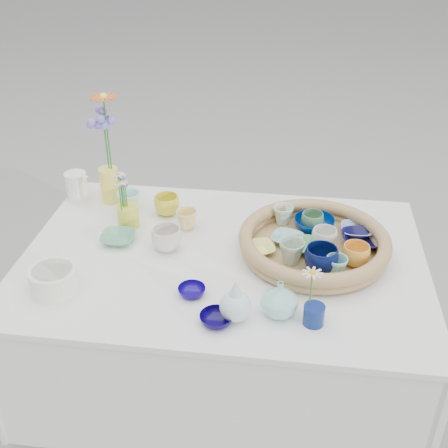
# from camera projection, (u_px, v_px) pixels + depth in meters

# --- Properties ---
(ground) EXTENTS (80.00, 80.00, 0.00)m
(ground) POSITION_uv_depth(u_px,v_px,m) (223.00, 419.00, 2.16)
(ground) COLOR gray
(display_table) EXTENTS (1.26, 0.86, 0.77)m
(display_table) POSITION_uv_depth(u_px,v_px,m) (223.00, 419.00, 2.16)
(display_table) COLOR silver
(display_table) RESTS_ON ground
(wicker_tray) EXTENTS (0.47, 0.47, 0.08)m
(wicker_tray) POSITION_uv_depth(u_px,v_px,m) (314.00, 243.00, 1.75)
(wicker_tray) COLOR brown
(wicker_tray) RESTS_ON display_table
(tray_ceramic_0) EXTENTS (0.14, 0.14, 0.04)m
(tray_ceramic_0) POSITION_uv_depth(u_px,v_px,m) (314.00, 224.00, 1.85)
(tray_ceramic_0) COLOR navy
(tray_ceramic_0) RESTS_ON wicker_tray
(tray_ceramic_1) EXTENTS (0.15, 0.15, 0.03)m
(tray_ceramic_1) POSITION_uv_depth(u_px,v_px,m) (363.00, 240.00, 1.78)
(tray_ceramic_1) COLOR black
(tray_ceramic_1) RESTS_ON wicker_tray
(tray_ceramic_2) EXTENTS (0.11, 0.11, 0.07)m
(tray_ceramic_2) POSITION_uv_depth(u_px,v_px,m) (356.00, 255.00, 1.68)
(tray_ceramic_2) COLOR gold
(tray_ceramic_2) RESTS_ON wicker_tray
(tray_ceramic_3) EXTENTS (0.13, 0.13, 0.03)m
(tray_ceramic_3) POSITION_uv_depth(u_px,v_px,m) (302.00, 246.00, 1.75)
(tray_ceramic_3) COLOR #46A266
(tray_ceramic_3) RESTS_ON wicker_tray
(tray_ceramic_4) EXTENTS (0.09, 0.09, 0.07)m
(tray_ceramic_4) POSITION_uv_depth(u_px,v_px,m) (292.00, 252.00, 1.68)
(tray_ceramic_4) COLOR #96B296
(tray_ceramic_4) RESTS_ON wicker_tray
(tray_ceramic_5) EXTENTS (0.12, 0.12, 0.02)m
(tray_ceramic_5) POSITION_uv_depth(u_px,v_px,m) (287.00, 239.00, 1.79)
(tray_ceramic_5) COLOR #8CC4C0
(tray_ceramic_5) RESTS_ON wicker_tray
(tray_ceramic_6) EXTENTS (0.08, 0.08, 0.06)m
(tray_ceramic_6) POSITION_uv_depth(u_px,v_px,m) (283.00, 215.00, 1.88)
(tray_ceramic_6) COLOR silver
(tray_ceramic_6) RESTS_ON wicker_tray
(tray_ceramic_7) EXTENTS (0.09, 0.09, 0.06)m
(tray_ceramic_7) POSITION_uv_depth(u_px,v_px,m) (324.00, 239.00, 1.76)
(tray_ceramic_7) COLOR silver
(tray_ceramic_7) RESTS_ON wicker_tray
(tray_ceramic_8) EXTENTS (0.11, 0.11, 0.03)m
(tray_ceramic_8) POSITION_uv_depth(u_px,v_px,m) (357.00, 230.00, 1.83)
(tray_ceramic_8) COLOR #8EADE5
(tray_ceramic_8) RESTS_ON wicker_tray
(tray_ceramic_9) EXTENTS (0.13, 0.13, 0.08)m
(tray_ceramic_9) POSITION_uv_depth(u_px,v_px,m) (321.00, 260.00, 1.65)
(tray_ceramic_9) COLOR #060F3C
(tray_ceramic_9) RESTS_ON wicker_tray
(tray_ceramic_10) EXTENTS (0.12, 0.12, 0.02)m
(tray_ceramic_10) POSITION_uv_depth(u_px,v_px,m) (260.00, 249.00, 1.74)
(tray_ceramic_10) COLOR #E6EA74
(tray_ceramic_10) RESTS_ON wicker_tray
(tray_ceramic_11) EXTENTS (0.06, 0.06, 0.06)m
(tray_ceramic_11) POSITION_uv_depth(u_px,v_px,m) (336.00, 266.00, 1.63)
(tray_ceramic_11) COLOR #87D4D1
(tray_ceramic_11) RESTS_ON wicker_tray
(tray_ceramic_12) EXTENTS (0.08, 0.08, 0.06)m
(tray_ceramic_12) POSITION_uv_depth(u_px,v_px,m) (312.00, 221.00, 1.85)
(tray_ceramic_12) COLOR #4A7B51
(tray_ceramic_12) RESTS_ON wicker_tray
(loose_ceramic_0) EXTENTS (0.11, 0.11, 0.07)m
(loose_ceramic_0) POSITION_uv_depth(u_px,v_px,m) (167.00, 205.00, 1.97)
(loose_ceramic_0) COLOR gold
(loose_ceramic_0) RESTS_ON display_table
(loose_ceramic_1) EXTENTS (0.09, 0.09, 0.07)m
(loose_ceramic_1) POSITION_uv_depth(u_px,v_px,m) (187.00, 219.00, 1.89)
(loose_ceramic_1) COLOR #F0CC7B
(loose_ceramic_1) RESTS_ON display_table
(loose_ceramic_2) EXTENTS (0.11, 0.11, 0.03)m
(loose_ceramic_2) POSITION_uv_depth(u_px,v_px,m) (118.00, 238.00, 1.83)
(loose_ceramic_2) COLOR #5CA177
(loose_ceramic_2) RESTS_ON display_table
(loose_ceramic_3) EXTENTS (0.12, 0.12, 0.08)m
(loose_ceramic_3) POSITION_uv_depth(u_px,v_px,m) (167.00, 239.00, 1.78)
(loose_ceramic_3) COLOR beige
(loose_ceramic_3) RESTS_ON display_table
(loose_ceramic_4) EXTENTS (0.08, 0.08, 0.02)m
(loose_ceramic_4) POSITION_uv_depth(u_px,v_px,m) (192.00, 291.00, 1.59)
(loose_ceramic_4) COLOR #0F0071
(loose_ceramic_4) RESTS_ON display_table
(loose_ceramic_5) EXTENTS (0.10, 0.10, 0.08)m
(loose_ceramic_5) POSITION_uv_depth(u_px,v_px,m) (129.00, 202.00, 1.98)
(loose_ceramic_5) COLOR #ADE8DD
(loose_ceramic_5) RESTS_ON display_table
(loose_ceramic_6) EXTENTS (0.12, 0.12, 0.03)m
(loose_ceramic_6) POSITION_uv_depth(u_px,v_px,m) (216.00, 319.00, 1.49)
(loose_ceramic_6) COLOR #08003F
(loose_ceramic_6) RESTS_ON display_table
(fluted_bowl) EXTENTS (0.14, 0.14, 0.07)m
(fluted_bowl) POSITION_uv_depth(u_px,v_px,m) (54.00, 280.00, 1.60)
(fluted_bowl) COLOR white
(fluted_bowl) RESTS_ON display_table
(bud_vase_paleblue) EXTENTS (0.09, 0.09, 0.13)m
(bud_vase_paleblue) POSITION_uv_depth(u_px,v_px,m) (235.00, 299.00, 1.48)
(bud_vase_paleblue) COLOR silver
(bud_vase_paleblue) RESTS_ON display_table
(bud_vase_seafoam) EXTENTS (0.13, 0.13, 0.11)m
(bud_vase_seafoam) POSITION_uv_depth(u_px,v_px,m) (279.00, 299.00, 1.50)
(bud_vase_seafoam) COLOR #88D1C6
(bud_vase_seafoam) RESTS_ON display_table
(bud_vase_cobalt) EXTENTS (0.07, 0.07, 0.06)m
(bud_vase_cobalt) POSITION_uv_depth(u_px,v_px,m) (314.00, 315.00, 1.48)
(bud_vase_cobalt) COLOR navy
(bud_vase_cobalt) RESTS_ON display_table
(single_daisy) EXTENTS (0.07, 0.07, 0.12)m
(single_daisy) POSITION_uv_depth(u_px,v_px,m) (311.00, 288.00, 1.45)
(single_daisy) COLOR silver
(single_daisy) RESTS_ON bud_vase_cobalt
(tall_vase_yellow) EXTENTS (0.08, 0.08, 0.13)m
(tall_vase_yellow) POSITION_uv_depth(u_px,v_px,m) (110.00, 185.00, 2.03)
(tall_vase_yellow) COLOR #F1DE4E
(tall_vase_yellow) RESTS_ON display_table
(gerbera) EXTENTS (0.14, 0.14, 0.28)m
(gerbera) POSITION_uv_depth(u_px,v_px,m) (108.00, 134.00, 1.93)
(gerbera) COLOR #D85C28
(gerbera) RESTS_ON tall_vase_yellow
(hydrangea) EXTENTS (0.09, 0.09, 0.26)m
(hydrangea) POSITION_uv_depth(u_px,v_px,m) (106.00, 144.00, 1.96)
(hydrangea) COLOR #7458BC
(hydrangea) RESTS_ON tall_vase_yellow
(white_pitcher) EXTENTS (0.13, 0.11, 0.11)m
(white_pitcher) POSITION_uv_depth(u_px,v_px,m) (77.00, 186.00, 2.05)
(white_pitcher) COLOR white
(white_pitcher) RESTS_ON display_table
(daisy_cup) EXTENTS (0.10, 0.10, 0.08)m
(daisy_cup) POSITION_uv_depth(u_px,v_px,m) (128.00, 216.00, 1.90)
(daisy_cup) COLOR yellow
(daisy_cup) RESTS_ON display_table
(daisy_posy) EXTENTS (0.08, 0.08, 0.13)m
(daisy_posy) POSITION_uv_depth(u_px,v_px,m) (123.00, 190.00, 1.83)
(daisy_posy) COLOR silver
(daisy_posy) RESTS_ON daisy_cup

